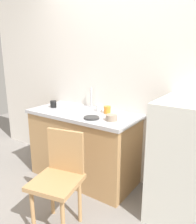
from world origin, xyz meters
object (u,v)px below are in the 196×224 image
at_px(terracotta_bowl, 111,118).
at_px(cup_black, 53,104).
at_px(refrigerator, 186,162).
at_px(cup_orange, 107,110).
at_px(hotplate, 92,118).
at_px(cup_white, 99,108).
at_px(dish_tray, 70,106).
at_px(chair, 59,176).

height_order(terracotta_bowl, cup_black, cup_black).
bearing_deg(refrigerator, cup_orange, 172.03).
height_order(hotplate, cup_white, cup_white).
distance_m(cup_orange, cup_black, 0.75).
distance_m(terracotta_bowl, hotplate, 0.22).
bearing_deg(hotplate, cup_black, 169.14).
bearing_deg(cup_white, cup_black, -163.73).
height_order(dish_tray, cup_white, cup_white).
distance_m(terracotta_bowl, cup_white, 0.41).
relative_size(terracotta_bowl, cup_white, 1.51).
distance_m(terracotta_bowl, cup_orange, 0.29).
height_order(cup_orange, cup_black, cup_black).
height_order(dish_tray, terracotta_bowl, terracotta_bowl).
height_order(terracotta_bowl, cup_white, cup_white).
bearing_deg(refrigerator, cup_black, -179.58).
bearing_deg(hotplate, dish_tray, 156.57).
relative_size(refrigerator, hotplate, 6.81).
xyz_separation_m(refrigerator, cup_orange, (-0.96, 0.13, 0.33)).
distance_m(refrigerator, chair, 1.18).
relative_size(cup_white, cup_orange, 0.96).
xyz_separation_m(hotplate, cup_black, (-0.71, 0.14, 0.03)).
relative_size(dish_tray, terracotta_bowl, 2.32).
bearing_deg(refrigerator, hotplate, -171.37).
bearing_deg(cup_black, terracotta_bowl, -4.58).
distance_m(refrigerator, cup_orange, 1.02).
bearing_deg(cup_orange, refrigerator, -7.97).
distance_m(chair, cup_black, 1.16).
xyz_separation_m(cup_white, cup_orange, (0.14, -0.03, 0.00)).
xyz_separation_m(hotplate, cup_orange, (0.02, 0.28, 0.03)).
xyz_separation_m(refrigerator, cup_black, (-1.69, -0.01, 0.33)).
bearing_deg(terracotta_bowl, refrigerator, 6.43).
bearing_deg(refrigerator, chair, -139.83).
height_order(dish_tray, hotplate, dish_tray).
relative_size(chair, cup_white, 11.10).
bearing_deg(cup_white, cup_orange, -11.28).
height_order(refrigerator, cup_orange, refrigerator).
distance_m(refrigerator, cup_black, 1.72).
height_order(hotplate, cup_orange, cup_orange).
height_order(chair, cup_white, cup_white).
bearing_deg(cup_white, chair, -77.84).
bearing_deg(hotplate, cup_white, 110.29).
height_order(dish_tray, cup_orange, cup_orange).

